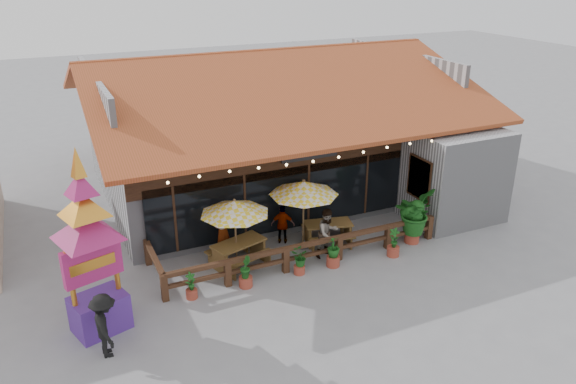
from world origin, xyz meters
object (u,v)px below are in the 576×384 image
umbrella_right (304,188)px  tropical_plant (414,214)px  umbrella_left (235,208)px  picnic_table_right (328,229)px  thai_sign_tower (88,232)px  pedestrian (105,326)px  picnic_table_left (239,249)px

umbrella_right → tropical_plant: size_ratio=1.56×
umbrella_right → umbrella_left: bearing=-174.2°
picnic_table_right → tropical_plant: bearing=-23.6°
umbrella_left → tropical_plant: umbrella_left is taller
tropical_plant → umbrella_left: bearing=170.4°
picnic_table_right → thai_sign_tower: 8.76m
umbrella_left → tropical_plant: size_ratio=1.22×
umbrella_left → thai_sign_tower: thai_sign_tower is taller
umbrella_left → umbrella_right: bearing=5.8°
pedestrian → picnic_table_left: bearing=-61.3°
umbrella_right → thai_sign_tower: 7.56m
umbrella_right → pedestrian: (-7.24, -3.22, -1.36)m
thai_sign_tower → tropical_plant: 11.18m
picnic_table_left → picnic_table_right: size_ratio=1.09×
umbrella_left → umbrella_right: size_ratio=0.78×
thai_sign_tower → pedestrian: thai_sign_tower is taller
umbrella_right → thai_sign_tower: size_ratio=0.54×
picnic_table_left → pedestrian: size_ratio=1.20×
tropical_plant → picnic_table_left: bearing=170.3°
umbrella_left → umbrella_right: 2.64m
thai_sign_tower → umbrella_left: bearing=20.7°
umbrella_left → picnic_table_right: 3.90m
umbrella_right → pedestrian: bearing=-156.0°
thai_sign_tower → tropical_plant: thai_sign_tower is taller
umbrella_left → picnic_table_left: size_ratio=1.13×
picnic_table_right → umbrella_right: bearing=173.0°
umbrella_right → picnic_table_left: size_ratio=1.44×
umbrella_left → tropical_plant: 6.54m
picnic_table_right → picnic_table_left: bearing=-177.5°
picnic_table_left → pedestrian: (-4.71, -2.95, 0.32)m
picnic_table_left → picnic_table_right: (3.47, 0.15, -0.03)m
picnic_table_right → tropical_plant: size_ratio=1.00×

